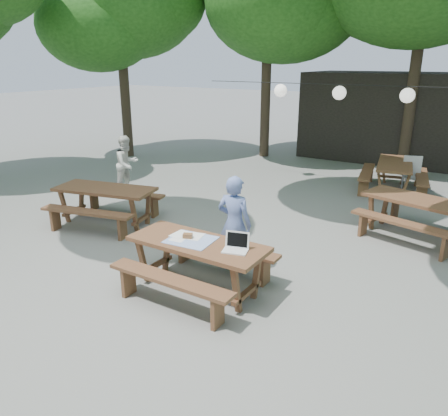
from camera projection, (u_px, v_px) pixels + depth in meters
name	position (u px, v px, depth m)	size (l,w,h in m)	color
ground	(215.00, 278.00, 6.70)	(80.00, 80.00, 0.00)	#63635E
pavilion	(401.00, 117.00, 14.42)	(6.00, 3.00, 2.80)	black
main_picnic_table	(198.00, 265.00, 6.25)	(2.00, 1.58, 0.75)	#58301F
picnic_table_nw	(106.00, 205.00, 8.85)	(2.21, 1.98, 0.75)	#58301F
picnic_table_ne	(418.00, 218.00, 8.13)	(2.23, 2.00, 0.75)	#58301F
picnic_table_far_e	(393.00, 177.00, 11.00)	(1.89, 2.15, 0.75)	#58301F
woman	(234.00, 224.00, 6.73)	(0.56, 0.37, 1.54)	#667BBB
second_person	(127.00, 164.00, 10.90)	(0.69, 0.54, 1.42)	silver
plastic_chair	(412.00, 183.00, 10.95)	(0.57, 0.57, 0.90)	silver
laptop	(236.00, 246.00, 5.85)	(0.39, 0.34, 0.24)	white
tabletop_clutter	(190.00, 239.00, 6.21)	(0.70, 0.61, 0.08)	#3B6CC9
paper_lanterns	(340.00, 93.00, 10.83)	(9.00, 0.34, 0.38)	black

